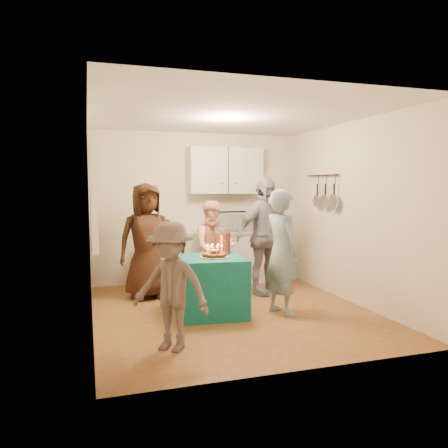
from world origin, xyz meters
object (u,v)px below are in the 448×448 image
object	(u,v)px
party_table	(211,286)
man_birthday	(282,252)
counter	(212,259)
child_near_left	(171,286)
woman_back_center	(214,248)
microwave	(233,221)
punch_jar	(222,241)
woman_back_right	(264,236)
woman_back_left	(146,241)

from	to	relation	value
party_table	man_birthday	bearing A→B (deg)	-14.63
counter	child_near_left	size ratio (longest dim) A/B	1.66
man_birthday	woman_back_center	bearing A→B (deg)	7.24
counter	party_table	bearing A→B (deg)	-105.99
microwave	man_birthday	size ratio (longest dim) A/B	0.36
woman_back_center	man_birthday	bearing A→B (deg)	-69.13
counter	microwave	xyz separation A→B (m)	(0.40, 0.00, 0.64)
woman_back_center	child_near_left	xyz separation A→B (m)	(-1.06, -2.06, -0.07)
microwave	punch_jar	xyz separation A→B (m)	(-0.67, -1.51, -0.14)
party_table	woman_back_right	bearing A→B (deg)	36.93
counter	man_birthday	distance (m)	2.06
punch_jar	child_near_left	world-z (taller)	child_near_left
microwave	woman_back_right	size ratio (longest dim) A/B	0.32
punch_jar	child_near_left	xyz separation A→B (m)	(-0.96, -1.33, -0.27)
party_table	woman_back_left	bearing A→B (deg)	122.25
child_near_left	microwave	bearing A→B (deg)	99.83
woman_back_center	woman_back_right	distance (m)	0.79
woman_back_center	party_table	bearing A→B (deg)	-112.60
woman_back_center	punch_jar	bearing A→B (deg)	-101.65
woman_back_center	woman_back_right	xyz separation A→B (m)	(0.75, -0.17, 0.18)
man_birthday	woman_back_left	distance (m)	2.07
punch_jar	party_table	bearing A→B (deg)	-133.01
microwave	woman_back_center	xyz separation A→B (m)	(-0.58, -0.77, -0.34)
counter	microwave	distance (m)	0.75
child_near_left	punch_jar	bearing A→B (deg)	93.79
woman_back_right	punch_jar	bearing A→B (deg)	-167.08
woman_back_center	woman_back_right	world-z (taller)	woman_back_right
counter	microwave	size ratio (longest dim) A/B	3.75
punch_jar	child_near_left	bearing A→B (deg)	-125.96
party_table	woman_back_center	world-z (taller)	woman_back_center
woman_back_right	child_near_left	size ratio (longest dim) A/B	1.37
punch_jar	woman_back_left	xyz separation A→B (m)	(-0.92, 0.85, -0.07)
man_birthday	child_near_left	size ratio (longest dim) A/B	1.24
counter	woman_back_center	world-z (taller)	woman_back_center
punch_jar	man_birthday	distance (m)	0.83
microwave	party_table	bearing A→B (deg)	-117.50
punch_jar	woman_back_right	size ratio (longest dim) A/B	0.19
woman_back_left	child_near_left	size ratio (longest dim) A/B	1.31
party_table	woman_back_left	size ratio (longest dim) A/B	0.49
man_birthday	woman_back_left	world-z (taller)	woman_back_left
punch_jar	man_birthday	xyz separation A→B (m)	(0.67, -0.48, -0.11)
punch_jar	woman_back_center	distance (m)	0.77
woman_back_center	woman_back_right	bearing A→B (deg)	-17.07
party_table	punch_jar	size ratio (longest dim) A/B	2.50
woman_back_left	woman_back_center	distance (m)	1.03
counter	punch_jar	distance (m)	1.61
party_table	child_near_left	distance (m)	1.34
party_table	child_near_left	xyz separation A→B (m)	(-0.73, -1.08, 0.28)
party_table	child_near_left	size ratio (longest dim) A/B	0.64
microwave	child_near_left	world-z (taller)	child_near_left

